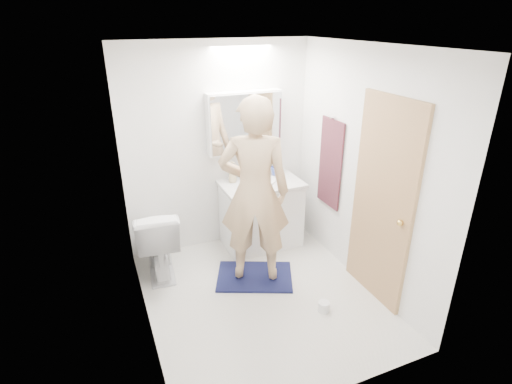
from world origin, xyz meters
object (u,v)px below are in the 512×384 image
toothbrush_cup (275,171)px  toilet_paper_roll (324,307)px  toilet (158,240)px  vanity_cabinet (261,215)px  person (254,192)px  medicine_cabinet (245,122)px  soap_bottle_a (232,172)px  soap_bottle_b (246,172)px

toothbrush_cup → toilet_paper_roll: size_ratio=1.02×
toilet → vanity_cabinet: bearing=-168.6°
toilet → person: size_ratio=0.42×
toilet → toothbrush_cup: 1.61m
medicine_cabinet → toilet_paper_roll: medicine_cabinet is taller
vanity_cabinet → toilet_paper_roll: (0.05, -1.40, -0.34)m
soap_bottle_a → medicine_cabinet: bearing=18.1°
vanity_cabinet → soap_bottle_b: soap_bottle_b is taller
vanity_cabinet → toothbrush_cup: 0.57m
vanity_cabinet → toilet: size_ratio=1.12×
medicine_cabinet → toilet_paper_roll: 2.17m
vanity_cabinet → toothbrush_cup: bearing=32.6°
toilet → soap_bottle_b: bearing=-159.3°
vanity_cabinet → soap_bottle_a: bearing=153.7°
vanity_cabinet → person: size_ratio=0.47×
person → toilet_paper_roll: (0.40, -0.76, -0.96)m
medicine_cabinet → soap_bottle_b: size_ratio=4.82×
vanity_cabinet → person: (-0.35, -0.64, 0.62)m
toilet → soap_bottle_a: size_ratio=3.20×
vanity_cabinet → soap_bottle_b: 0.57m
toilet → person: person is taller
vanity_cabinet → person: bearing=-119.0°
toothbrush_cup → toilet_paper_roll: (-0.20, -1.56, -0.82)m
soap_bottle_a → vanity_cabinet: bearing=-26.3°
person → toothbrush_cup: size_ratio=17.26×
person → toilet_paper_roll: person is taller
toothbrush_cup → toilet_paper_roll: toothbrush_cup is taller
medicine_cabinet → toilet_paper_roll: (0.17, -1.61, -1.45)m
person → medicine_cabinet: bearing=-81.7°
soap_bottle_a → soap_bottle_b: bearing=9.5°
toilet → soap_bottle_a: 1.14m
medicine_cabinet → person: size_ratio=0.46×
person → soap_bottle_b: 0.86m
person → soap_bottle_a: bearing=-69.9°
medicine_cabinet → toilet: size_ratio=1.10×
person → toilet_paper_roll: size_ratio=17.53×
medicine_cabinet → toothbrush_cup: size_ratio=7.88×
person → soap_bottle_a: (0.05, 0.79, -0.07)m
medicine_cabinet → person: bearing=-105.4°
medicine_cabinet → toothbrush_cup: medicine_cabinet is taller
vanity_cabinet → toothbrush_cup: toothbrush_cup is taller
vanity_cabinet → toilet_paper_roll: 1.44m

